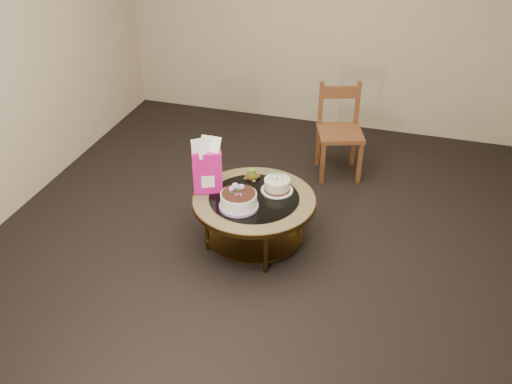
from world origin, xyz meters
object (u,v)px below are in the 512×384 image
(coffee_table, at_px, (254,206))
(decorated_cake, at_px, (239,201))
(dining_chair, at_px, (340,130))
(cream_cake, at_px, (277,185))
(gift_bag, at_px, (207,166))

(coffee_table, bearing_deg, decorated_cake, -114.98)
(dining_chair, bearing_deg, cream_cake, -122.46)
(coffee_table, bearing_deg, cream_cake, 45.11)
(gift_bag, relative_size, dining_chair, 0.51)
(decorated_cake, height_order, cream_cake, decorated_cake)
(gift_bag, xyz_separation_m, dining_chair, (0.86, 1.39, -0.22))
(gift_bag, bearing_deg, cream_cake, -8.40)
(decorated_cake, relative_size, cream_cake, 1.17)
(cream_cake, distance_m, dining_chair, 1.28)
(decorated_cake, height_order, dining_chair, dining_chair)
(coffee_table, relative_size, dining_chair, 1.10)
(decorated_cake, relative_size, gift_bag, 0.67)
(decorated_cake, xyz_separation_m, cream_cake, (0.23, 0.32, -0.01))
(decorated_cake, bearing_deg, gift_bag, 152.58)
(decorated_cake, distance_m, gift_bag, 0.40)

